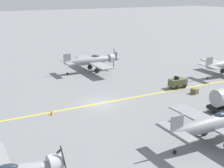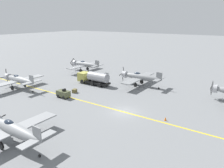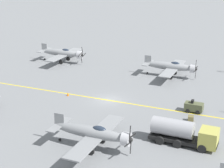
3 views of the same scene
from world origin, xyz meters
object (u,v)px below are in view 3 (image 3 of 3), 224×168
(airplane_mid_right, at_px, (93,133))
(airplane_near_left, at_px, (63,53))
(supply_crate_by_tanker, at_px, (191,119))
(fuel_tanker, at_px, (184,133))
(tow_tractor, at_px, (194,107))
(airplane_mid_left, at_px, (171,66))
(traffic_cone, at_px, (68,94))

(airplane_mid_right, height_order, airplane_near_left, airplane_mid_right)
(airplane_mid_right, xyz_separation_m, supply_crate_by_tanker, (-12.14, 8.68, -1.64))
(supply_crate_by_tanker, bearing_deg, fuel_tanker, 5.05)
(tow_tractor, bearing_deg, airplane_near_left, -116.79)
(airplane_mid_left, bearing_deg, airplane_mid_right, 9.83)
(airplane_mid_left, bearing_deg, tow_tractor, 38.20)
(airplane_near_left, height_order, supply_crate_by_tanker, airplane_near_left)
(fuel_tanker, xyz_separation_m, traffic_cone, (-8.74, -20.81, -1.24))
(airplane_mid_right, relative_size, airplane_near_left, 1.00)
(tow_tractor, xyz_separation_m, traffic_cone, (1.54, -19.89, -0.52))
(airplane_mid_right, bearing_deg, supply_crate_by_tanker, 135.62)
(fuel_tanker, xyz_separation_m, supply_crate_by_tanker, (-6.93, -0.61, -1.14))
(airplane_near_left, bearing_deg, supply_crate_by_tanker, 49.67)
(fuel_tanker, distance_m, supply_crate_by_tanker, 7.05)
(airplane_near_left, xyz_separation_m, tow_tractor, (15.63, 30.96, -1.22))
(airplane_mid_left, relative_size, traffic_cone, 21.82)
(airplane_near_left, bearing_deg, airplane_mid_right, 26.90)
(airplane_near_left, height_order, traffic_cone, airplane_near_left)
(airplane_near_left, height_order, tow_tractor, airplane_near_left)
(airplane_near_left, relative_size, traffic_cone, 21.82)
(airplane_mid_left, bearing_deg, supply_crate_by_tanker, 34.65)
(airplane_mid_right, distance_m, tow_tractor, 17.65)
(supply_crate_by_tanker, relative_size, traffic_cone, 1.63)
(airplane_mid_left, xyz_separation_m, tow_tractor, (14.83, 7.41, -1.22))
(airplane_mid_right, bearing_deg, airplane_mid_left, 169.36)
(supply_crate_by_tanker, distance_m, traffic_cone, 20.28)
(airplane_mid_right, xyz_separation_m, traffic_cone, (-13.95, -11.51, -1.74))
(airplane_mid_left, height_order, tow_tractor, airplane_mid_left)
(airplane_mid_right, height_order, tow_tractor, airplane_mid_right)
(tow_tractor, bearing_deg, airplane_mid_left, -153.45)
(airplane_mid_left, distance_m, traffic_cone, 20.66)
(airplane_near_left, distance_m, fuel_tanker, 41.08)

